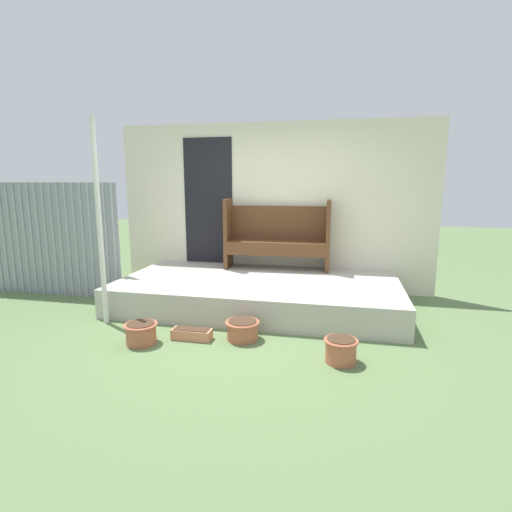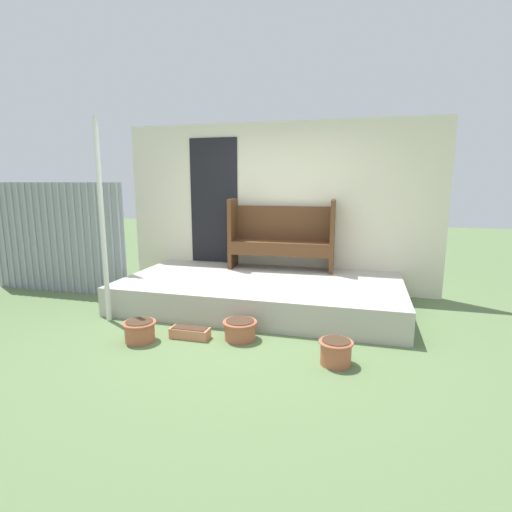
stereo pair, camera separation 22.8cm
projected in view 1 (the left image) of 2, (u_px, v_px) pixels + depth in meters
ground_plane at (238, 331)px, 4.64m from camera, size 24.00×24.00×0.00m
porch_slab at (259, 293)px, 5.53m from camera, size 3.78×1.95×0.38m
house_wall at (269, 207)px, 6.30m from camera, size 4.98×0.08×2.60m
fence_corrugated at (47, 240)px, 5.98m from camera, size 2.38×0.05×1.69m
support_post at (99, 224)px, 4.68m from camera, size 0.06×0.06×2.44m
bench at (277, 234)px, 6.09m from camera, size 1.60×0.47×1.07m
flower_pot_left at (141, 332)px, 4.25m from camera, size 0.36×0.36×0.23m
flower_pot_middle at (242, 329)px, 4.36m from camera, size 0.38×0.38×0.22m
flower_pot_right at (341, 349)px, 3.81m from camera, size 0.33×0.33×0.24m
planter_box_rect at (192, 334)px, 4.38m from camera, size 0.44×0.16×0.12m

